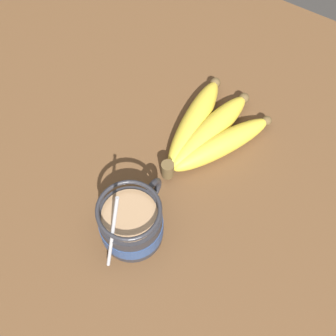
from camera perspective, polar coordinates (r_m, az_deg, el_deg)
name	(u,v)px	position (r cm, az deg, el deg)	size (l,w,h in cm)	color
table	(153,231)	(72.23, -1.82, -7.67)	(110.67, 110.67, 2.85)	brown
coffee_mug	(132,223)	(67.32, -4.46, -6.75)	(14.21, 9.22, 15.21)	#28282D
banana_bunch	(208,132)	(76.87, 4.86, 4.41)	(21.41, 14.79, 4.32)	brown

